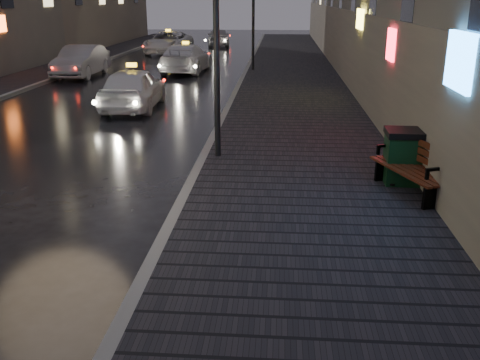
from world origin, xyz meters
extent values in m
plane|color=black|center=(0.00, 0.00, 0.00)|extent=(120.00, 120.00, 0.00)
cube|color=black|center=(3.90, 21.00, 0.07)|extent=(4.60, 58.00, 0.15)
cube|color=slate|center=(1.50, 21.00, 0.07)|extent=(0.20, 58.00, 0.15)
cube|color=black|center=(-8.70, 21.00, 0.07)|extent=(2.40, 58.00, 0.15)
cube|color=slate|center=(-7.40, 21.00, 0.07)|extent=(0.20, 58.00, 0.15)
cylinder|color=black|center=(1.85, 6.00, 2.65)|extent=(0.14, 0.14, 5.00)
cylinder|color=black|center=(1.85, 22.00, 2.65)|extent=(0.14, 0.14, 5.00)
cube|color=black|center=(6.14, 2.94, 0.37)|extent=(0.53, 0.26, 0.44)
cube|color=black|center=(6.37, 3.03, 0.75)|extent=(0.08, 0.08, 0.76)
cube|color=black|center=(6.09, 2.92, 0.89)|extent=(0.45, 0.22, 0.05)
cube|color=black|center=(5.56, 4.47, 0.37)|extent=(0.53, 0.26, 0.44)
cube|color=black|center=(5.78, 4.56, 0.75)|extent=(0.08, 0.08, 0.76)
cube|color=black|center=(5.50, 4.45, 0.89)|extent=(0.45, 0.22, 0.05)
cube|color=#48200F|center=(5.85, 3.71, 0.62)|extent=(1.34, 2.08, 0.04)
cube|color=#48200F|center=(6.09, 3.80, 0.94)|extent=(0.74, 1.85, 0.44)
cube|color=black|center=(5.80, 4.34, 0.64)|extent=(0.69, 0.69, 0.98)
cube|color=black|center=(5.80, 4.34, 1.19)|extent=(0.74, 0.74, 0.12)
imported|color=silver|center=(-1.84, 12.13, 0.73)|extent=(1.88, 4.35, 1.46)
imported|color=gray|center=(-6.53, 19.90, 0.75)|extent=(1.62, 4.54, 1.49)
imported|color=white|center=(-1.63, 21.83, 0.72)|extent=(2.35, 5.10, 1.45)
imported|color=silver|center=(-4.52, 31.48, 0.75)|extent=(2.90, 5.57, 1.50)
imported|color=#96979E|center=(-1.71, 37.39, 0.70)|extent=(2.17, 4.29, 1.40)
camera|label=1|loc=(3.30, -6.25, 3.76)|focal=40.00mm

